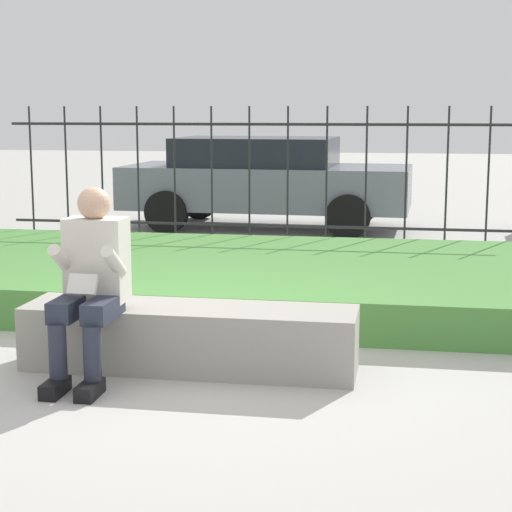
# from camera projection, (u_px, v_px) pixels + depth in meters

# --- Properties ---
(ground_plane) EXTENTS (60.00, 60.00, 0.00)m
(ground_plane) POSITION_uv_depth(u_px,v_px,m) (160.00, 367.00, 5.73)
(ground_plane) COLOR #B2AFA8
(stone_bench) EXTENTS (2.21, 0.54, 0.42)m
(stone_bench) POSITION_uv_depth(u_px,v_px,m) (190.00, 341.00, 5.67)
(stone_bench) COLOR gray
(stone_bench) RESTS_ON ground_plane
(person_seated_reader) EXTENTS (0.42, 0.73, 1.22)m
(person_seated_reader) POSITION_uv_depth(u_px,v_px,m) (91.00, 277.00, 5.39)
(person_seated_reader) COLOR black
(person_seated_reader) RESTS_ON ground_plane
(grass_berm) EXTENTS (8.38, 3.25, 0.33)m
(grass_berm) POSITION_uv_depth(u_px,v_px,m) (230.00, 277.00, 7.96)
(grass_berm) COLOR #4C893D
(grass_berm) RESTS_ON ground_plane
(iron_fence) EXTENTS (6.38, 0.03, 1.75)m
(iron_fence) POSITION_uv_depth(u_px,v_px,m) (268.00, 178.00, 10.05)
(iron_fence) COLOR #232326
(iron_fence) RESTS_ON ground_plane
(car_parked_center) EXTENTS (4.16, 2.02, 1.32)m
(car_parked_center) POSITION_uv_depth(u_px,v_px,m) (265.00, 179.00, 12.44)
(car_parked_center) COLOR slate
(car_parked_center) RESTS_ON ground_plane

